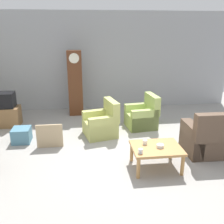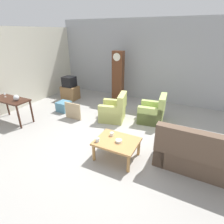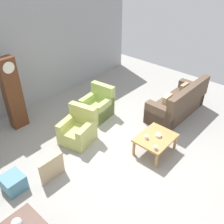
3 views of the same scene
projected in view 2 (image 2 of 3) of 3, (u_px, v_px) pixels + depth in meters
name	position (u px, v px, depth m)	size (l,w,h in m)	color
ground_plane	(112.00, 139.00, 4.98)	(10.40, 10.40, 0.00)	#999691
garage_door_wall	(152.00, 62.00, 7.25)	(8.40, 0.16, 3.20)	#9EA0A5
pegboard_wall_left	(12.00, 70.00, 6.43)	(0.12, 6.40, 2.88)	beige
couch_floral	(208.00, 158.00, 3.68)	(2.11, 0.92, 1.04)	brown
armchair_olive_near	(114.00, 111.00, 5.93)	(0.94, 0.92, 0.92)	#B7BC66
armchair_olive_far	(153.00, 113.00, 5.81)	(0.88, 0.85, 0.92)	#A7BE65
coffee_table_wood	(117.00, 143.00, 4.09)	(0.96, 0.76, 0.46)	#B27F47
console_table_dark	(10.00, 102.00, 5.68)	(1.30, 0.56, 0.78)	#381E14
grandfather_clock	(118.00, 77.00, 7.34)	(0.44, 0.30, 2.03)	#562D19
tv_stand_cabinet	(70.00, 93.00, 7.81)	(0.68, 0.52, 0.55)	brown
tv_crt	(69.00, 82.00, 7.61)	(0.48, 0.44, 0.42)	black
framed_picture_leaning	(73.00, 111.00, 6.00)	(0.60, 0.05, 0.56)	tan
storage_box_blue	(64.00, 106.00, 6.65)	(0.42, 0.44, 0.36)	teal
glass_dome_cloche	(16.00, 98.00, 5.48)	(0.17, 0.17, 0.17)	silver
cup_white_porcelain	(112.00, 134.00, 4.24)	(0.09, 0.09, 0.09)	white
cup_blue_rimmed	(97.00, 140.00, 4.01)	(0.09, 0.09, 0.09)	silver
bowl_white_stacked	(119.00, 141.00, 4.00)	(0.14, 0.14, 0.06)	white
wine_glass_mid	(5.00, 94.00, 5.74)	(0.07, 0.07, 0.16)	silver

